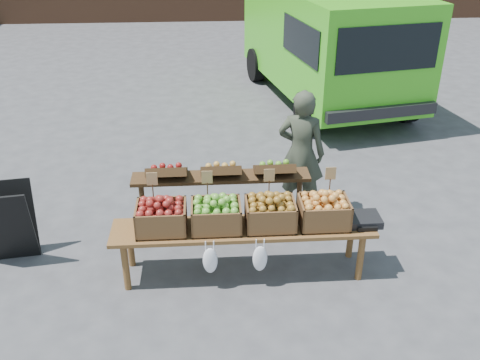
{
  "coord_description": "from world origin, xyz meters",
  "views": [
    {
      "loc": [
        -0.23,
        -4.74,
        3.56
      ],
      "look_at": [
        0.11,
        0.36,
        0.85
      ],
      "focal_mm": 40.0,
      "sensor_mm": 36.0,
      "label": 1
    }
  ],
  "objects_px": {
    "crate_russet_pears": "(216,216)",
    "weighing_scale": "(364,219)",
    "crate_golden_apples": "(161,218)",
    "crate_green_apples": "(324,212)",
    "delivery_van": "(327,45)",
    "chalkboard_sign": "(6,223)",
    "display_bench": "(243,250)",
    "back_table": "(221,197)",
    "crate_red_apples": "(270,214)",
    "vendor": "(301,153)"
  },
  "relations": [
    {
      "from": "vendor",
      "to": "display_bench",
      "type": "height_order",
      "value": "vendor"
    },
    {
      "from": "crate_golden_apples",
      "to": "crate_red_apples",
      "type": "bearing_deg",
      "value": 0.0
    },
    {
      "from": "chalkboard_sign",
      "to": "display_bench",
      "type": "distance_m",
      "value": 2.58
    },
    {
      "from": "chalkboard_sign",
      "to": "display_bench",
      "type": "bearing_deg",
      "value": -17.45
    },
    {
      "from": "vendor",
      "to": "display_bench",
      "type": "relative_size",
      "value": 0.59
    },
    {
      "from": "crate_red_apples",
      "to": "crate_green_apples",
      "type": "distance_m",
      "value": 0.55
    },
    {
      "from": "chalkboard_sign",
      "to": "back_table",
      "type": "relative_size",
      "value": 0.42
    },
    {
      "from": "vendor",
      "to": "crate_russet_pears",
      "type": "height_order",
      "value": "vendor"
    },
    {
      "from": "back_table",
      "to": "vendor",
      "type": "bearing_deg",
      "value": 27.94
    },
    {
      "from": "back_table",
      "to": "display_bench",
      "type": "distance_m",
      "value": 0.78
    },
    {
      "from": "crate_green_apples",
      "to": "weighing_scale",
      "type": "relative_size",
      "value": 1.47
    },
    {
      "from": "chalkboard_sign",
      "to": "back_table",
      "type": "bearing_deg",
      "value": -0.8
    },
    {
      "from": "vendor",
      "to": "crate_red_apples",
      "type": "bearing_deg",
      "value": 88.17
    },
    {
      "from": "crate_russet_pears",
      "to": "weighing_scale",
      "type": "xyz_separation_m",
      "value": [
        1.52,
        0.0,
        -0.1
      ]
    },
    {
      "from": "crate_russet_pears",
      "to": "weighing_scale",
      "type": "relative_size",
      "value": 1.47
    },
    {
      "from": "crate_golden_apples",
      "to": "crate_russet_pears",
      "type": "relative_size",
      "value": 1.0
    },
    {
      "from": "display_bench",
      "to": "crate_green_apples",
      "type": "bearing_deg",
      "value": 0.0
    },
    {
      "from": "display_bench",
      "to": "crate_golden_apples",
      "type": "distance_m",
      "value": 0.93
    },
    {
      "from": "delivery_van",
      "to": "crate_green_apples",
      "type": "distance_m",
      "value": 5.59
    },
    {
      "from": "weighing_scale",
      "to": "delivery_van",
      "type": "bearing_deg",
      "value": 82.3
    },
    {
      "from": "delivery_van",
      "to": "back_table",
      "type": "height_order",
      "value": "delivery_van"
    },
    {
      "from": "vendor",
      "to": "display_bench",
      "type": "bearing_deg",
      "value": 78.32
    },
    {
      "from": "vendor",
      "to": "chalkboard_sign",
      "type": "xyz_separation_m",
      "value": [
        -3.34,
        -0.82,
        -0.35
      ]
    },
    {
      "from": "crate_golden_apples",
      "to": "weighing_scale",
      "type": "relative_size",
      "value": 1.47
    },
    {
      "from": "back_table",
      "to": "crate_red_apples",
      "type": "relative_size",
      "value": 4.2
    },
    {
      "from": "chalkboard_sign",
      "to": "display_bench",
      "type": "height_order",
      "value": "chalkboard_sign"
    },
    {
      "from": "weighing_scale",
      "to": "crate_red_apples",
      "type": "bearing_deg",
      "value": 180.0
    },
    {
      "from": "back_table",
      "to": "crate_red_apples",
      "type": "xyz_separation_m",
      "value": [
        0.47,
        -0.72,
        0.19
      ]
    },
    {
      "from": "chalkboard_sign",
      "to": "crate_green_apples",
      "type": "height_order",
      "value": "chalkboard_sign"
    },
    {
      "from": "crate_red_apples",
      "to": "crate_green_apples",
      "type": "bearing_deg",
      "value": 0.0
    },
    {
      "from": "weighing_scale",
      "to": "crate_golden_apples",
      "type": "bearing_deg",
      "value": 180.0
    },
    {
      "from": "vendor",
      "to": "crate_red_apples",
      "type": "relative_size",
      "value": 3.2
    },
    {
      "from": "back_table",
      "to": "crate_red_apples",
      "type": "distance_m",
      "value": 0.88
    },
    {
      "from": "chalkboard_sign",
      "to": "crate_golden_apples",
      "type": "xyz_separation_m",
      "value": [
        1.72,
        -0.43,
        0.27
      ]
    },
    {
      "from": "crate_green_apples",
      "to": "vendor",
      "type": "bearing_deg",
      "value": 91.25
    },
    {
      "from": "back_table",
      "to": "weighing_scale",
      "type": "relative_size",
      "value": 6.18
    },
    {
      "from": "chalkboard_sign",
      "to": "crate_russet_pears",
      "type": "distance_m",
      "value": 2.32
    },
    {
      "from": "display_bench",
      "to": "crate_russet_pears",
      "type": "relative_size",
      "value": 5.4
    },
    {
      "from": "back_table",
      "to": "weighing_scale",
      "type": "bearing_deg",
      "value": -26.41
    },
    {
      "from": "crate_golden_apples",
      "to": "crate_red_apples",
      "type": "height_order",
      "value": "same"
    },
    {
      "from": "crate_green_apples",
      "to": "delivery_van",
      "type": "bearing_deg",
      "value": 77.96
    },
    {
      "from": "crate_green_apples",
      "to": "chalkboard_sign",
      "type": "bearing_deg",
      "value": 172.66
    },
    {
      "from": "chalkboard_sign",
      "to": "crate_red_apples",
      "type": "bearing_deg",
      "value": -16.52
    },
    {
      "from": "delivery_van",
      "to": "crate_russet_pears",
      "type": "distance_m",
      "value": 5.92
    },
    {
      "from": "crate_golden_apples",
      "to": "weighing_scale",
      "type": "height_order",
      "value": "crate_golden_apples"
    },
    {
      "from": "vendor",
      "to": "crate_russet_pears",
      "type": "xyz_separation_m",
      "value": [
        -1.07,
        -1.25,
        -0.09
      ]
    },
    {
      "from": "back_table",
      "to": "weighing_scale",
      "type": "distance_m",
      "value": 1.62
    },
    {
      "from": "crate_golden_apples",
      "to": "crate_green_apples",
      "type": "distance_m",
      "value": 1.65
    },
    {
      "from": "crate_russet_pears",
      "to": "delivery_van",
      "type": "bearing_deg",
      "value": 67.47
    },
    {
      "from": "delivery_van",
      "to": "crate_red_apples",
      "type": "relative_size",
      "value": 9.6
    }
  ]
}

